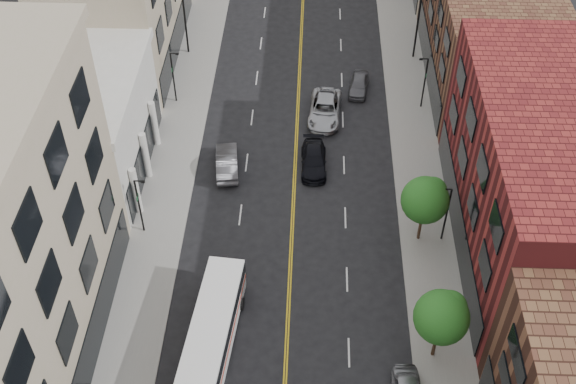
# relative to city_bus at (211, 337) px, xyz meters

# --- Properties ---
(sidewalk_left) EXTENTS (4.00, 110.00, 0.15)m
(sidewalk_left) POSITION_rel_city_bus_xyz_m (-5.29, 21.31, -1.58)
(sidewalk_left) COLOR gray
(sidewalk_left) RESTS_ON ground
(sidewalk_right) EXTENTS (4.00, 110.00, 0.15)m
(sidewalk_right) POSITION_rel_city_bus_xyz_m (14.71, 21.31, -1.58)
(sidewalk_right) COLOR gray
(sidewalk_right) RESTS_ON ground
(bldg_l_white) EXTENTS (10.00, 14.00, 8.00)m
(bldg_l_white) POSITION_rel_city_bus_xyz_m (-12.29, 17.31, 2.34)
(bldg_l_white) COLOR silver
(bldg_l_white) RESTS_ON ground
(bldg_r_mid) EXTENTS (10.00, 22.00, 12.00)m
(bldg_r_mid) POSITION_rel_city_bus_xyz_m (21.71, 10.31, 4.34)
(bldg_r_mid) COLOR maroon
(bldg_r_mid) RESTS_ON ground
(bldg_r_far_a) EXTENTS (10.00, 20.00, 10.00)m
(bldg_r_far_a) POSITION_rel_city_bus_xyz_m (21.71, 31.31, 3.34)
(bldg_r_far_a) COLOR #532D21
(bldg_r_far_a) RESTS_ON ground
(tree_r_2) EXTENTS (3.40, 3.40, 5.59)m
(tree_r_2) POSITION_rel_city_bus_xyz_m (14.09, 0.38, 2.47)
(tree_r_2) COLOR black
(tree_r_2) RESTS_ON sidewalk_right
(tree_r_3) EXTENTS (3.40, 3.40, 5.59)m
(tree_r_3) POSITION_rel_city_bus_xyz_m (14.09, 10.38, 2.47)
(tree_r_3) COLOR black
(tree_r_3) RESTS_ON sidewalk_right
(lamp_l_2) EXTENTS (0.81, 0.55, 5.05)m
(lamp_l_2) POSITION_rel_city_bus_xyz_m (-6.25, 10.31, 1.31)
(lamp_l_2) COLOR black
(lamp_l_2) RESTS_ON sidewalk_left
(lamp_l_3) EXTENTS (0.81, 0.55, 5.05)m
(lamp_l_3) POSITION_rel_city_bus_xyz_m (-6.25, 26.31, 1.31)
(lamp_l_3) COLOR black
(lamp_l_3) RESTS_ON sidewalk_left
(lamp_r_2) EXTENTS (0.81, 0.55, 5.05)m
(lamp_r_2) POSITION_rel_city_bus_xyz_m (15.66, 10.31, 1.31)
(lamp_r_2) COLOR black
(lamp_r_2) RESTS_ON sidewalk_right
(lamp_r_3) EXTENTS (0.81, 0.55, 5.05)m
(lamp_r_3) POSITION_rel_city_bus_xyz_m (15.66, 26.31, 1.31)
(lamp_r_3) COLOR black
(lamp_r_3) RESTS_ON sidewalk_right
(signal_mast_left) EXTENTS (4.49, 0.18, 7.20)m
(signal_mast_left) POSITION_rel_city_bus_xyz_m (-5.56, 34.31, 2.99)
(signal_mast_left) COLOR black
(signal_mast_left) RESTS_ON sidewalk_left
(signal_mast_right) EXTENTS (4.49, 0.18, 7.20)m
(signal_mast_right) POSITION_rel_city_bus_xyz_m (14.97, 34.31, 2.99)
(signal_mast_right) COLOR black
(signal_mast_right) RESTS_ON sidewalk_right
(city_bus) EXTENTS (3.48, 11.27, 2.85)m
(city_bus) POSITION_rel_city_bus_xyz_m (0.00, 0.00, 0.00)
(city_bus) COLOR white
(city_bus) RESTS_ON ground
(car_lane_behind) EXTENTS (2.30, 5.06, 1.61)m
(car_lane_behind) POSITION_rel_city_bus_xyz_m (-0.79, 17.40, -0.85)
(car_lane_behind) COLOR #4B4B50
(car_lane_behind) RESTS_ON ground
(car_lane_a) EXTENTS (2.15, 5.03, 1.45)m
(car_lane_a) POSITION_rel_city_bus_xyz_m (6.21, 18.01, -0.93)
(car_lane_a) COLOR black
(car_lane_a) RESTS_ON ground
(car_lane_b) EXTENTS (3.21, 6.15, 1.65)m
(car_lane_b) POSITION_rel_city_bus_xyz_m (7.11, 24.65, -0.83)
(car_lane_b) COLOR #A9ABB1
(car_lane_b) RESTS_ON ground
(car_lane_c) EXTENTS (2.16, 4.24, 1.38)m
(car_lane_c) POSITION_rel_city_bus_xyz_m (10.21, 28.66, -0.97)
(car_lane_c) COLOR #535258
(car_lane_c) RESTS_ON ground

